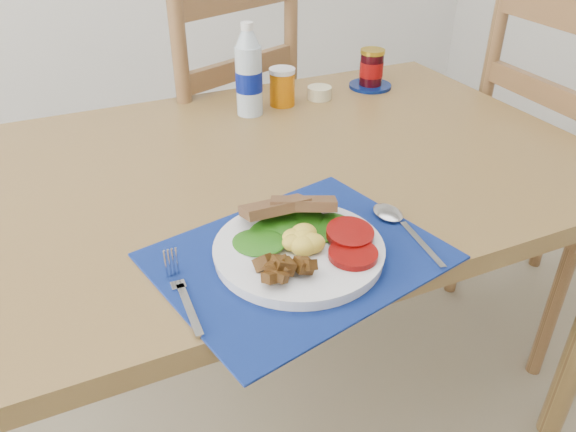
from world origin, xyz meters
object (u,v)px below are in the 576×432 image
(breakfast_plate, at_px, (297,248))
(jam_on_saucer, at_px, (371,71))
(chair_far, at_px, (215,113))
(water_bottle, at_px, (249,75))
(juice_glass, at_px, (282,88))
(chair_end, at_px, (566,146))

(breakfast_plate, height_order, jam_on_saucer, jam_on_saucer)
(jam_on_saucer, bearing_deg, chair_far, 139.38)
(water_bottle, bearing_deg, breakfast_plate, -104.71)
(chair_far, relative_size, jam_on_saucer, 10.75)
(chair_far, relative_size, juice_glass, 14.06)
(chair_end, bearing_deg, juice_glass, 69.21)
(chair_end, bearing_deg, breakfast_plate, 110.21)
(breakfast_plate, xyz_separation_m, water_bottle, (0.16, 0.60, 0.08))
(breakfast_plate, distance_m, juice_glass, 0.67)
(chair_far, distance_m, breakfast_plate, 0.97)
(water_bottle, distance_m, juice_glass, 0.11)
(chair_far, bearing_deg, water_bottle, 65.66)
(chair_end, height_order, jam_on_saucer, chair_end)
(chair_end, height_order, water_bottle, chair_end)
(chair_end, xyz_separation_m, breakfast_plate, (-0.97, -0.32, 0.15))
(chair_end, xyz_separation_m, water_bottle, (-0.81, 0.28, 0.22))
(chair_end, bearing_deg, water_bottle, 73.08)
(water_bottle, bearing_deg, chair_far, 87.47)
(chair_end, distance_m, water_bottle, 0.89)
(water_bottle, xyz_separation_m, jam_on_saucer, (0.37, 0.04, -0.05))
(chair_far, distance_m, jam_on_saucer, 0.50)
(chair_end, xyz_separation_m, jam_on_saucer, (-0.44, 0.32, 0.17))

